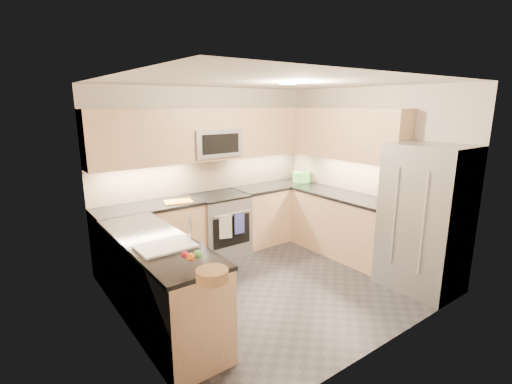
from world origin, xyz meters
name	(u,v)px	position (x,y,z in m)	size (l,w,h in m)	color
floor	(272,284)	(0.00, 0.00, 0.00)	(3.60, 3.20, 0.00)	#25242A
ceiling	(274,82)	(0.00, 0.00, 2.50)	(3.60, 3.20, 0.02)	beige
wall_back	(208,171)	(0.00, 1.60, 1.25)	(3.60, 0.02, 2.50)	beige
wall_front	(389,222)	(0.00, -1.60, 1.25)	(3.60, 0.02, 2.50)	beige
wall_left	(123,215)	(-1.80, 0.00, 1.25)	(0.02, 3.20, 2.50)	beige
wall_right	(367,173)	(1.80, 0.00, 1.25)	(0.02, 3.20, 2.50)	beige
base_cab_back_left	(151,240)	(-1.09, 1.30, 0.45)	(1.42, 0.60, 0.90)	tan
base_cab_back_right	(274,213)	(1.09, 1.30, 0.45)	(1.42, 0.60, 0.90)	tan
base_cab_right	(343,226)	(1.50, 0.15, 0.45)	(0.60, 1.70, 0.90)	tan
base_cab_peninsula	(159,285)	(-1.50, 0.00, 0.45)	(0.60, 2.00, 0.90)	tan
countertop_back_left	(148,207)	(-1.09, 1.30, 0.92)	(1.42, 0.63, 0.04)	black
countertop_back_right	(275,186)	(1.09, 1.30, 0.92)	(1.42, 0.63, 0.04)	black
countertop_right	(344,196)	(1.50, 0.15, 0.92)	(0.63, 1.70, 0.04)	black
countertop_peninsula	(156,242)	(-1.50, 0.00, 0.92)	(0.63, 2.00, 0.04)	black
upper_cab_back	(213,134)	(0.00, 1.43, 1.83)	(3.60, 0.35, 0.75)	tan
upper_cab_right	(347,134)	(1.62, 0.28, 1.83)	(0.35, 1.95, 0.75)	tan
backsplash_back	(208,174)	(0.00, 1.60, 1.20)	(3.60, 0.01, 0.51)	tan
backsplash_right	(343,173)	(1.80, 0.45, 1.20)	(0.01, 2.30, 0.51)	tan
gas_range	(220,225)	(0.00, 1.28, 0.46)	(0.76, 0.65, 0.91)	#919398
range_cooktop	(219,196)	(0.00, 1.28, 0.92)	(0.76, 0.65, 0.03)	black
oven_door_glass	(232,231)	(0.00, 0.95, 0.45)	(0.62, 0.02, 0.45)	black
oven_handle	(232,214)	(0.00, 0.93, 0.72)	(0.02, 0.02, 0.60)	#B2B5BA
microwave	(214,143)	(0.00, 1.40, 1.70)	(0.76, 0.40, 0.40)	gray
microwave_door	(221,144)	(0.00, 1.20, 1.70)	(0.60, 0.01, 0.28)	black
refrigerator	(425,219)	(1.45, -1.15, 0.90)	(0.70, 0.90, 1.80)	gray
fridge_handle_left	(423,224)	(1.08, -1.33, 0.95)	(0.02, 0.02, 1.20)	#B2B5BA
fridge_handle_right	(394,216)	(1.08, -0.97, 0.95)	(0.02, 0.02, 1.20)	#B2B5BA
sink_basin	(166,253)	(-1.50, -0.25, 0.88)	(0.52, 0.38, 0.16)	white
faucet	(190,228)	(-1.24, -0.25, 1.08)	(0.03, 0.03, 0.28)	silver
utensil_bowl	(302,177)	(1.63, 1.22, 1.03)	(0.30, 0.30, 0.17)	green
cutting_board	(178,202)	(-0.69, 1.22, 0.95)	(0.37, 0.26, 0.01)	orange
fruit_basket	(212,275)	(-1.49, -1.10, 0.99)	(0.25, 0.25, 0.09)	#9E724A
fruit_apple	(185,255)	(-1.55, -0.77, 1.05)	(0.06, 0.06, 0.06)	red
fruit_pear	(198,254)	(-1.46, -0.82, 1.05)	(0.07, 0.07, 0.07)	#53C358
dish_towel_check	(226,227)	(-0.13, 0.91, 0.55)	(0.18, 0.02, 0.34)	silver
dish_towel_blue	(239,224)	(0.11, 0.91, 0.55)	(0.16, 0.01, 0.30)	#38409B
fruit_orange	(191,257)	(-1.53, -0.84, 1.05)	(0.07, 0.07, 0.07)	orange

